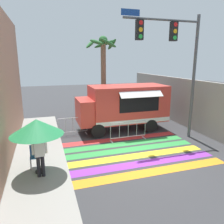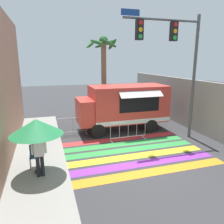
# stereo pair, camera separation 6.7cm
# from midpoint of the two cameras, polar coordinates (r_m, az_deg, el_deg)

# --- Properties ---
(ground_plane) EXTENTS (60.00, 60.00, 0.00)m
(ground_plane) POSITION_cam_midpoint_polar(r_m,az_deg,el_deg) (10.10, 7.11, -11.34)
(ground_plane) COLOR #38383A
(sidewalk_left) EXTENTS (4.40, 16.00, 0.13)m
(sidewalk_left) POSITION_cam_midpoint_polar(r_m,az_deg,el_deg) (9.41, -25.37, -14.13)
(sidewalk_left) COLOR #99968E
(sidewalk_left) RESTS_ON ground_plane
(concrete_wall_right) EXTENTS (0.20, 16.00, 3.05)m
(concrete_wall_right) POSITION_cam_midpoint_polar(r_m,az_deg,el_deg) (14.55, 19.91, 1.96)
(concrete_wall_right) COLOR #A39E93
(concrete_wall_right) RESTS_ON ground_plane
(crosswalk_painted) EXTENTS (6.40, 4.36, 0.01)m
(crosswalk_painted) POSITION_cam_midpoint_polar(r_m,az_deg,el_deg) (10.44, 6.16, -10.43)
(crosswalk_painted) COLOR orange
(crosswalk_painted) RESTS_ON ground_plane
(food_truck) EXTENTS (5.37, 2.68, 2.72)m
(food_truck) POSITION_cam_midpoint_polar(r_m,az_deg,el_deg) (13.24, 2.68, 1.90)
(food_truck) COLOR #D13D33
(food_truck) RESTS_ON ground_plane
(traffic_signal_pole) EXTENTS (4.23, 0.29, 6.44)m
(traffic_signal_pole) POSITION_cam_midpoint_polar(r_m,az_deg,el_deg) (11.70, 16.06, 15.01)
(traffic_signal_pole) COLOR #515456
(traffic_signal_pole) RESTS_ON ground_plane
(patio_umbrella) EXTENTS (1.89, 1.89, 2.05)m
(patio_umbrella) POSITION_cam_midpoint_polar(r_m,az_deg,el_deg) (8.25, -18.99, -3.74)
(patio_umbrella) COLOR black
(patio_umbrella) RESTS_ON sidewalk_left
(folding_chair) EXTENTS (0.40, 0.40, 0.87)m
(folding_chair) POSITION_cam_midpoint_polar(r_m,az_deg,el_deg) (9.17, -19.28, -10.23)
(folding_chair) COLOR #4C4C51
(folding_chair) RESTS_ON sidewalk_left
(vendor_person) EXTENTS (0.53, 0.22, 1.68)m
(vendor_person) POSITION_cam_midpoint_polar(r_m,az_deg,el_deg) (8.20, -18.30, -9.74)
(vendor_person) COLOR black
(vendor_person) RESTS_ON sidewalk_left
(barricade_front) EXTENTS (2.02, 0.44, 1.03)m
(barricade_front) POSITION_cam_midpoint_polar(r_m,az_deg,el_deg) (11.77, 4.41, -4.97)
(barricade_front) COLOR #B7BABF
(barricade_front) RESTS_ON ground_plane
(barricade_side) EXTENTS (1.65, 0.44, 1.03)m
(barricade_side) POSITION_cam_midpoint_polar(r_m,az_deg,el_deg) (12.74, -10.03, -3.75)
(barricade_side) COLOR #B7BABF
(barricade_side) RESTS_ON ground_plane
(palm_tree) EXTENTS (2.36, 2.24, 5.81)m
(palm_tree) POSITION_cam_midpoint_polar(r_m,az_deg,el_deg) (15.53, -2.17, 12.52)
(palm_tree) COLOR #7A664C
(palm_tree) RESTS_ON ground_plane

